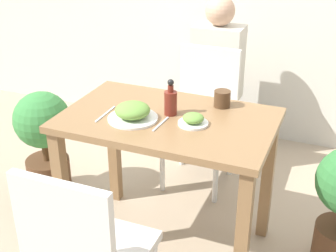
{
  "coord_description": "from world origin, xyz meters",
  "views": [
    {
      "loc": [
        0.79,
        -1.92,
        1.75
      ],
      "look_at": [
        0.0,
        0.0,
        0.73
      ],
      "focal_mm": 50.0,
      "sensor_mm": 36.0,
      "label": 1
    }
  ],
  "objects_px": {
    "chair_near": "(84,251)",
    "food_plate": "(133,112)",
    "person_figure": "(217,80)",
    "chair_far": "(203,110)",
    "potted_plant_left": "(44,137)",
    "drink_cup": "(222,99)",
    "sauce_bottle": "(170,101)",
    "side_plate": "(193,120)"
  },
  "relations": [
    {
      "from": "chair_near",
      "to": "person_figure",
      "type": "height_order",
      "value": "person_figure"
    },
    {
      "from": "drink_cup",
      "to": "food_plate",
      "type": "bearing_deg",
      "value": -138.48
    },
    {
      "from": "food_plate",
      "to": "sauce_bottle",
      "type": "height_order",
      "value": "sauce_bottle"
    },
    {
      "from": "food_plate",
      "to": "sauce_bottle",
      "type": "xyz_separation_m",
      "value": [
        0.15,
        0.12,
        0.03
      ]
    },
    {
      "from": "chair_near",
      "to": "side_plate",
      "type": "bearing_deg",
      "value": -105.78
    },
    {
      "from": "person_figure",
      "to": "chair_near",
      "type": "bearing_deg",
      "value": -89.39
    },
    {
      "from": "chair_near",
      "to": "side_plate",
      "type": "distance_m",
      "value": 0.78
    },
    {
      "from": "drink_cup",
      "to": "potted_plant_left",
      "type": "relative_size",
      "value": 0.12
    },
    {
      "from": "chair_far",
      "to": "person_figure",
      "type": "xyz_separation_m",
      "value": [
        -0.02,
        0.37,
        0.07
      ]
    },
    {
      "from": "chair_far",
      "to": "sauce_bottle",
      "type": "height_order",
      "value": "sauce_bottle"
    },
    {
      "from": "chair_near",
      "to": "drink_cup",
      "type": "height_order",
      "value": "chair_near"
    },
    {
      "from": "person_figure",
      "to": "drink_cup",
      "type": "bearing_deg",
      "value": -72.16
    },
    {
      "from": "chair_near",
      "to": "chair_far",
      "type": "height_order",
      "value": "same"
    },
    {
      "from": "drink_cup",
      "to": "potted_plant_left",
      "type": "xyz_separation_m",
      "value": [
        -1.12,
        -0.04,
        -0.42
      ]
    },
    {
      "from": "food_plate",
      "to": "sauce_bottle",
      "type": "distance_m",
      "value": 0.19
    },
    {
      "from": "chair_near",
      "to": "person_figure",
      "type": "bearing_deg",
      "value": -89.39
    },
    {
      "from": "chair_near",
      "to": "food_plate",
      "type": "bearing_deg",
      "value": -81.79
    },
    {
      "from": "drink_cup",
      "to": "person_figure",
      "type": "distance_m",
      "value": 0.95
    },
    {
      "from": "food_plate",
      "to": "person_figure",
      "type": "bearing_deg",
      "value": 86.49
    },
    {
      "from": "side_plate",
      "to": "sauce_bottle",
      "type": "xyz_separation_m",
      "value": [
        -0.14,
        0.07,
        0.05
      ]
    },
    {
      "from": "chair_near",
      "to": "drink_cup",
      "type": "xyz_separation_m",
      "value": [
        0.26,
        0.96,
        0.32
      ]
    },
    {
      "from": "potted_plant_left",
      "to": "food_plate",
      "type": "bearing_deg",
      "value": -19.79
    },
    {
      "from": "chair_near",
      "to": "food_plate",
      "type": "relative_size",
      "value": 3.67
    },
    {
      "from": "chair_near",
      "to": "drink_cup",
      "type": "relative_size",
      "value": 10.52
    },
    {
      "from": "side_plate",
      "to": "person_figure",
      "type": "distance_m",
      "value": 1.18
    },
    {
      "from": "chair_near",
      "to": "chair_far",
      "type": "xyz_separation_m",
      "value": [
        0.0,
        1.46,
        0.0
      ]
    },
    {
      "from": "side_plate",
      "to": "drink_cup",
      "type": "height_order",
      "value": "drink_cup"
    },
    {
      "from": "chair_near",
      "to": "sauce_bottle",
      "type": "relative_size",
      "value": 4.85
    },
    {
      "from": "food_plate",
      "to": "side_plate",
      "type": "relative_size",
      "value": 1.68
    },
    {
      "from": "side_plate",
      "to": "sauce_bottle",
      "type": "relative_size",
      "value": 0.79
    },
    {
      "from": "sauce_bottle",
      "to": "potted_plant_left",
      "type": "bearing_deg",
      "value": 170.59
    },
    {
      "from": "chair_far",
      "to": "potted_plant_left",
      "type": "height_order",
      "value": "chair_far"
    },
    {
      "from": "sauce_bottle",
      "to": "potted_plant_left",
      "type": "height_order",
      "value": "sauce_bottle"
    },
    {
      "from": "chair_far",
      "to": "drink_cup",
      "type": "xyz_separation_m",
      "value": [
        0.26,
        -0.51,
        0.32
      ]
    },
    {
      "from": "chair_far",
      "to": "food_plate",
      "type": "height_order",
      "value": "chair_far"
    },
    {
      "from": "chair_far",
      "to": "chair_near",
      "type": "bearing_deg",
      "value": -90.08
    },
    {
      "from": "chair_near",
      "to": "food_plate",
      "type": "distance_m",
      "value": 0.72
    },
    {
      "from": "side_plate",
      "to": "person_figure",
      "type": "bearing_deg",
      "value": 100.8
    },
    {
      "from": "food_plate",
      "to": "person_figure",
      "type": "distance_m",
      "value": 1.22
    },
    {
      "from": "chair_far",
      "to": "drink_cup",
      "type": "relative_size",
      "value": 10.52
    },
    {
      "from": "chair_near",
      "to": "sauce_bottle",
      "type": "bearing_deg",
      "value": -93.93
    },
    {
      "from": "chair_far",
      "to": "sauce_bottle",
      "type": "xyz_separation_m",
      "value": [
        0.05,
        -0.7,
        0.34
      ]
    }
  ]
}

